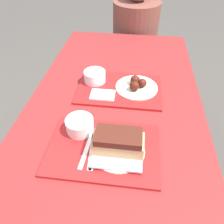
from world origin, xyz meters
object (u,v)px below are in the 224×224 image
tray_far (119,89)px  person_seated_across (135,28)px  bowl_coleslaw_near (80,124)px  tray_near (103,149)px  wings_plate_far (137,85)px  brisket_sandwich_plate (118,144)px  bowl_coleslaw_far (95,76)px

tray_far → person_seated_across: person_seated_across is taller
bowl_coleslaw_near → tray_near: bearing=-37.0°
wings_plate_far → brisket_sandwich_plate: bearing=-97.2°
tray_far → person_seated_across: 0.94m
brisket_sandwich_plate → person_seated_across: bearing=89.6°
brisket_sandwich_plate → person_seated_across: (0.01, 1.35, -0.09)m
brisket_sandwich_plate → tray_near: bearing=172.6°
brisket_sandwich_plate → bowl_coleslaw_near: bearing=151.7°
tray_near → tray_far: same height
wings_plate_far → person_seated_across: (-0.04, 0.93, -0.07)m
wings_plate_far → person_seated_across: bearing=92.6°
tray_near → bowl_coleslaw_far: (-0.12, 0.45, 0.04)m
bowl_coleslaw_far → wings_plate_far: 0.23m
tray_near → brisket_sandwich_plate: brisket_sandwich_plate is taller
tray_near → person_seated_across: person_seated_across is taller
bowl_coleslaw_near → wings_plate_far: (0.22, 0.33, -0.02)m
brisket_sandwich_plate → person_seated_across: person_seated_across is taller
bowl_coleslaw_far → wings_plate_far: same height
bowl_coleslaw_near → wings_plate_far: size_ratio=0.52×
bowl_coleslaw_near → wings_plate_far: 0.40m
person_seated_across → wings_plate_far: bearing=-87.4°
bowl_coleslaw_near → person_seated_across: person_seated_across is taller
brisket_sandwich_plate → bowl_coleslaw_far: 0.49m
bowl_coleslaw_near → brisket_sandwich_plate: size_ratio=0.56×
bowl_coleslaw_near → bowl_coleslaw_far: (-0.01, 0.37, 0.00)m
wings_plate_far → person_seated_across: 0.94m
tray_near → brisket_sandwich_plate: bearing=-7.4°
bowl_coleslaw_near → bowl_coleslaw_far: 0.37m
wings_plate_far → person_seated_across: person_seated_across is taller
brisket_sandwich_plate → tray_far: bearing=95.0°
tray_near → bowl_coleslaw_near: bearing=143.0°
tray_far → person_seated_across: size_ratio=0.64×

